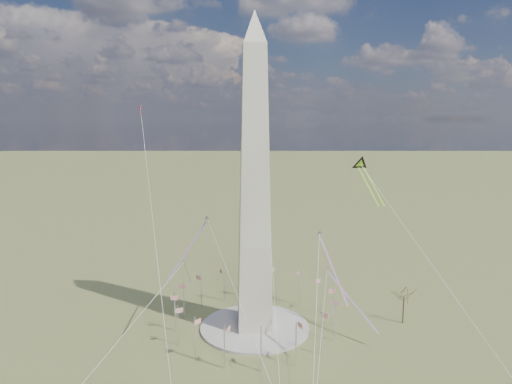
{
  "coord_description": "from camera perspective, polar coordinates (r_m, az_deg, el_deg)",
  "views": [
    {
      "loc": [
        -9.19,
        -141.72,
        68.47
      ],
      "look_at": [
        0.42,
        0.0,
        45.78
      ],
      "focal_mm": 32.0,
      "sensor_mm": 36.0,
      "label": 1
    }
  ],
  "objects": [
    {
      "name": "kite_streamer_mid",
      "position": [
        147.15,
        -7.71,
        -5.81
      ],
      "size": [
        12.61,
        20.41,
        15.68
      ],
      "rotation": [
        0.0,
        0.0,
        2.62
      ],
      "color": "#FF3A28",
      "rests_on": "ground"
    },
    {
      "name": "kite_streamer_left",
      "position": [
        137.02,
        9.04,
        -8.01
      ],
      "size": [
        4.87,
        22.65,
        15.61
      ],
      "rotation": [
        0.0,
        0.0,
        3.3
      ],
      "color": "#FF3A28",
      "rests_on": "ground"
    },
    {
      "name": "ground",
      "position": [
        157.66,
        -0.16,
        -16.67
      ],
      "size": [
        2000.0,
        2000.0,
        0.0
      ],
      "primitive_type": "plane",
      "color": "brown",
      "rests_on": "ground"
    },
    {
      "name": "kite_small_red",
      "position": [
        181.14,
        -14.26,
        10.13
      ],
      "size": [
        1.12,
        1.61,
        4.0
      ],
      "rotation": [
        0.0,
        0.0,
        2.9
      ],
      "color": "#F81D32",
      "rests_on": "ground"
    },
    {
      "name": "flagpole_ring",
      "position": [
        154.64,
        -0.16,
        -14.24
      ],
      "size": [
        54.4,
        54.4,
        13.0
      ],
      "color": "white",
      "rests_on": "ground"
    },
    {
      "name": "kite_streamer_right",
      "position": [
        153.61,
        10.92,
        -11.99
      ],
      "size": [
        13.39,
        19.71,
        15.53
      ],
      "rotation": [
        0.0,
        0.0,
        3.72
      ],
      "color": "#FF3A28",
      "rests_on": "ground"
    },
    {
      "name": "kite_small_white",
      "position": [
        192.7,
        0.64,
        12.13
      ],
      "size": [
        1.5,
        2.18,
        4.56
      ],
      "rotation": [
        0.0,
        0.0,
        2.43
      ],
      "color": "white",
      "rests_on": "ground"
    },
    {
      "name": "kite_delta_black",
      "position": [
        164.92,
        13.07,
        3.1
      ],
      "size": [
        7.46,
        18.61,
        15.2
      ],
      "rotation": [
        0.0,
        0.0,
        3.31
      ],
      "color": "black",
      "rests_on": "ground"
    },
    {
      "name": "tree_near",
      "position": [
        165.03,
        18.02,
        -12.13
      ],
      "size": [
        8.04,
        8.04,
        14.07
      ],
      "color": "#45332A",
      "rests_on": "ground"
    },
    {
      "name": "washington_monument",
      "position": [
        143.49,
        -0.17,
        0.85
      ],
      "size": [
        15.56,
        15.56,
        100.0
      ],
      "color": "beige",
      "rests_on": "plaza"
    },
    {
      "name": "plaza",
      "position": [
        157.49,
        -0.16,
        -16.53
      ],
      "size": [
        36.0,
        36.0,
        0.8
      ],
      "primitive_type": "cylinder",
      "color": "#A9A69B",
      "rests_on": "ground"
    },
    {
      "name": "kite_diamond_purple",
      "position": [
        146.5,
        -8.63,
        -8.63
      ],
      "size": [
        2.31,
        3.3,
        9.7
      ],
      "rotation": [
        0.0,
        0.0,
        2.41
      ],
      "color": "navy",
      "rests_on": "ground"
    }
  ]
}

